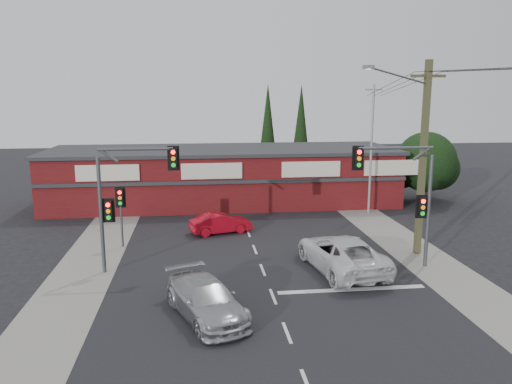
{
  "coord_description": "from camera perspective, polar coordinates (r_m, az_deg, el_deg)",
  "views": [
    {
      "loc": [
        -3.06,
        -21.19,
        8.33
      ],
      "look_at": [
        -0.13,
        3.0,
        3.52
      ],
      "focal_mm": 35.0,
      "sensor_mm": 36.0,
      "label": 1
    }
  ],
  "objects": [
    {
      "name": "conifer_far",
      "position": [
        48.33,
        5.16,
        7.73
      ],
      "size": [
        1.8,
        1.8,
        9.25
      ],
      "color": "#2D2116",
      "rests_on": "ground"
    },
    {
      "name": "shop_building",
      "position": [
        38.73,
        -3.77,
        1.93
      ],
      "size": [
        27.3,
        8.4,
        4.22
      ],
      "color": "#511012",
      "rests_on": "ground"
    },
    {
      "name": "traffic_mast_left",
      "position": [
        23.85,
        -14.9,
        0.15
      ],
      "size": [
        3.77,
        0.27,
        5.97
      ],
      "color": "#47494C",
      "rests_on": "ground"
    },
    {
      "name": "steel_pole",
      "position": [
        35.5,
        13.04,
        5.01
      ],
      "size": [
        1.2,
        0.16,
        9.0
      ],
      "color": "gray",
      "rests_on": "ground"
    },
    {
      "name": "utility_pole",
      "position": [
        26.9,
        18.32,
        4.34
      ],
      "size": [
        4.38,
        0.59,
        10.0
      ],
      "color": "#4E4C2C",
      "rests_on": "ground"
    },
    {
      "name": "power_lines",
      "position": [
        22.0,
        25.3,
        11.97
      ],
      "size": [
        2.01,
        29.0,
        1.22
      ],
      "color": "black",
      "rests_on": "ground"
    },
    {
      "name": "red_sedan",
      "position": [
        30.39,
        -4.04,
        -3.58
      ],
      "size": [
        3.93,
        2.22,
        1.23
      ],
      "primitive_type": "imported",
      "rotation": [
        0.0,
        0.0,
        1.83
      ],
      "color": "#B40B1A",
      "rests_on": "ground"
    },
    {
      "name": "pedestal_signal",
      "position": [
        28.14,
        -15.21,
        -1.39
      ],
      "size": [
        0.55,
        0.27,
        3.38
      ],
      "color": "#47494C",
      "rests_on": "ground"
    },
    {
      "name": "road_strip",
      "position": [
        27.65,
        -0.23,
        -6.36
      ],
      "size": [
        14.0,
        70.0,
        0.01
      ],
      "primitive_type": "cube",
      "color": "black",
      "rests_on": "ground"
    },
    {
      "name": "conifer_near",
      "position": [
        45.75,
        1.36,
        7.58
      ],
      "size": [
        1.8,
        1.8,
        9.25
      ],
      "color": "#2D2116",
      "rests_on": "ground"
    },
    {
      "name": "ground",
      "position": [
        22.97,
        1.24,
        -10.1
      ],
      "size": [
        120.0,
        120.0,
        0.0
      ],
      "primitive_type": "plane",
      "color": "black",
      "rests_on": "ground"
    },
    {
      "name": "lane_dashes",
      "position": [
        19.82,
        2.69,
        -13.65
      ],
      "size": [
        0.12,
        30.69,
        0.01
      ],
      "color": "silver",
      "rests_on": "ground"
    },
    {
      "name": "verge_right",
      "position": [
        29.81,
        16.29,
        -5.51
      ],
      "size": [
        3.0,
        70.0,
        0.02
      ],
      "primitive_type": "cube",
      "color": "gray",
      "rests_on": "ground"
    },
    {
      "name": "tree_cluster",
      "position": [
        41.07,
        18.8,
        2.96
      ],
      "size": [
        5.9,
        5.1,
        5.5
      ],
      "color": "#2D2116",
      "rests_on": "ground"
    },
    {
      "name": "traffic_mast_right",
      "position": [
        24.7,
        16.9,
        0.45
      ],
      "size": [
        3.96,
        0.27,
        5.97
      ],
      "color": "#47494C",
      "rests_on": "ground"
    },
    {
      "name": "white_suv",
      "position": [
        24.36,
        9.75,
        -6.9
      ],
      "size": [
        3.59,
        6.4,
        1.69
      ],
      "primitive_type": "imported",
      "rotation": [
        0.0,
        0.0,
        3.28
      ],
      "color": "silver",
      "rests_on": "ground"
    },
    {
      "name": "silver_suv",
      "position": [
        19.34,
        -5.74,
        -12.1
      ],
      "size": [
        3.59,
        5.27,
        1.42
      ],
      "primitive_type": "imported",
      "rotation": [
        0.0,
        0.0,
        0.36
      ],
      "color": "#A5A8AA",
      "rests_on": "ground"
    },
    {
      "name": "stop_line",
      "position": [
        22.36,
        10.88,
        -10.88
      ],
      "size": [
        6.5,
        0.35,
        0.01
      ],
      "primitive_type": "cube",
      "color": "silver",
      "rests_on": "ground"
    },
    {
      "name": "verge_left",
      "position": [
        28.01,
        -17.9,
        -6.68
      ],
      "size": [
        3.0,
        70.0,
        0.02
      ],
      "primitive_type": "cube",
      "color": "gray",
      "rests_on": "ground"
    }
  ]
}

